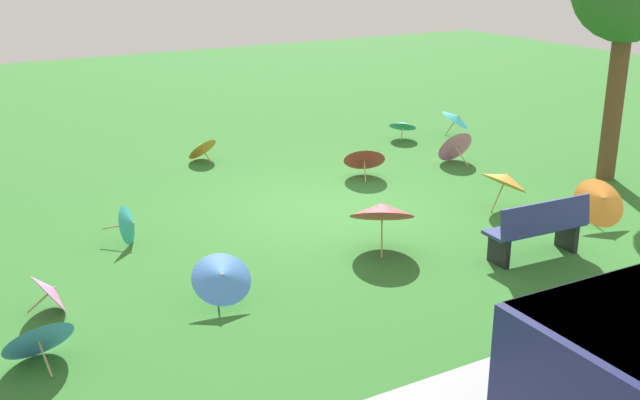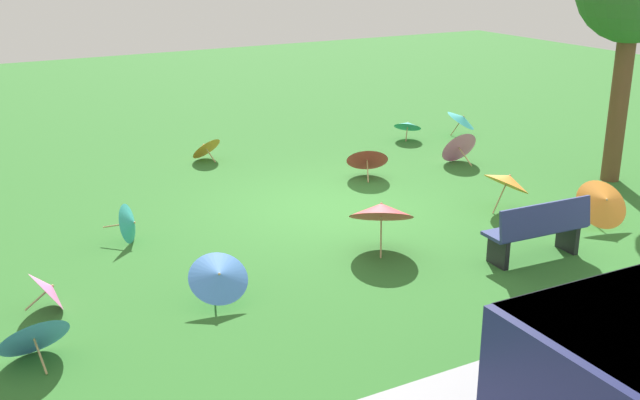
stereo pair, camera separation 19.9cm
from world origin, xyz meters
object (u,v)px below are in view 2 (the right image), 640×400
object	(u,v)px
parasol_teal_1	(131,223)
parasol_orange_3	(604,202)
parasol_teal_0	(462,119)
park_bench	(539,230)
parasol_orange_0	(205,147)
parasol_teal_3	(408,125)
parasol_pink_1	(458,146)
parasol_red_2	(367,156)
parasol_blue_1	(219,276)
parasol_orange_1	(508,180)
parasol_pink_0	(49,289)
parasol_red_0	(381,210)
parasol_blue_0	(32,334)

from	to	relation	value
parasol_teal_1	parasol_orange_3	size ratio (longest dim) A/B	0.62
parasol_teal_0	park_bench	bearing A→B (deg)	59.44
park_bench	parasol_orange_0	size ratio (longest dim) A/B	1.98
parasol_teal_3	parasol_pink_1	size ratio (longest dim) A/B	1.09
parasol_red_2	parasol_teal_0	bearing A→B (deg)	-155.31
parasol_orange_3	parasol_teal_3	bearing A→B (deg)	-95.32
parasol_teal_0	parasol_orange_0	size ratio (longest dim) A/B	1.23
parasol_blue_1	parasol_orange_3	world-z (taller)	parasol_orange_3
parasol_pink_1	parasol_orange_1	bearing A→B (deg)	67.43
parasol_pink_1	parasol_orange_3	size ratio (longest dim) A/B	0.78
parasol_teal_1	parasol_blue_1	distance (m)	2.67
parasol_teal_3	parasol_blue_1	bearing A→B (deg)	39.79
parasol_teal_1	parasol_blue_1	bearing A→B (deg)	98.00
parasol_orange_0	parasol_teal_3	world-z (taller)	parasol_orange_0
parasol_teal_1	parasol_orange_1	world-z (taller)	parasol_orange_1
parasol_pink_0	parasol_blue_1	xyz separation A→B (m)	(-1.90, 0.88, 0.10)
parasol_teal_0	parasol_blue_1	distance (m)	9.96
park_bench	parasol_blue_1	bearing A→B (deg)	-10.63
park_bench	parasol_red_2	distance (m)	4.64
parasol_pink_0	parasol_pink_1	distance (m)	9.13
parasol_teal_0	parasol_teal_3	xyz separation A→B (m)	(1.32, -0.33, -0.07)
parasol_teal_0	parasol_pink_0	world-z (taller)	parasol_teal_0
parasol_red_0	parasol_blue_1	xyz separation A→B (m)	(2.78, 0.54, -0.23)
parasol_teal_0	parasol_orange_0	bearing A→B (deg)	-8.79
parasol_teal_1	parasol_red_0	bearing A→B (deg)	146.27
parasol_teal_0	parasol_pink_1	bearing A→B (deg)	48.84
parasol_pink_0	parasol_teal_1	xyz separation A→B (m)	(-1.53, -1.76, 0.02)
parasol_orange_3	parasol_red_2	distance (m)	4.56
parasol_pink_1	parasol_orange_1	distance (m)	3.00
parasol_orange_0	parasol_teal_3	bearing A→B (deg)	172.71
parasol_orange_3	parasol_teal_1	bearing A→B (deg)	-24.12
parasol_pink_0	park_bench	bearing A→B (deg)	164.96
parasol_blue_0	parasol_blue_1	xyz separation A→B (m)	(-2.29, -0.30, 0.06)
parasol_pink_0	parasol_pink_1	bearing A→B (deg)	-161.79
park_bench	parasol_red_0	world-z (taller)	parasol_red_0
parasol_blue_1	parasol_teal_3	bearing A→B (deg)	-140.21
parasol_red_2	park_bench	bearing A→B (deg)	89.59
parasol_red_0	parasol_pink_1	size ratio (longest dim) A/B	1.63
parasol_teal_0	parasol_red_0	xyz separation A→B (m)	(5.52, 4.95, 0.21)
parasol_pink_0	parasol_pink_1	world-z (taller)	parasol_pink_1
parasol_teal_1	parasol_orange_3	distance (m)	7.43
parasol_orange_0	parasol_teal_0	bearing A→B (deg)	171.21
parasol_pink_0	parasol_orange_1	distance (m)	7.53
parasol_red_2	parasol_teal_1	bearing A→B (deg)	12.94
parasol_blue_1	parasol_red_2	bearing A→B (deg)	-140.51
parasol_pink_1	parasol_orange_1	size ratio (longest dim) A/B	0.96
park_bench	parasol_orange_1	bearing A→B (deg)	-120.17
parasol_blue_0	parasol_orange_3	distance (m)	8.71
parasol_red_0	parasol_blue_1	size ratio (longest dim) A/B	1.53
park_bench	parasol_blue_1	xyz separation A→B (m)	(4.56, -0.86, -0.07)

